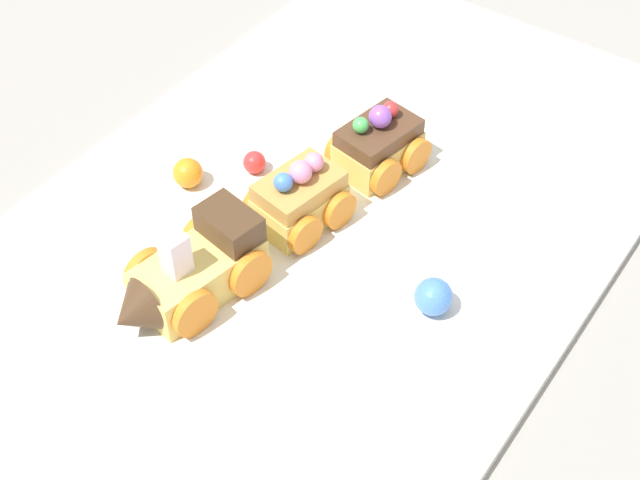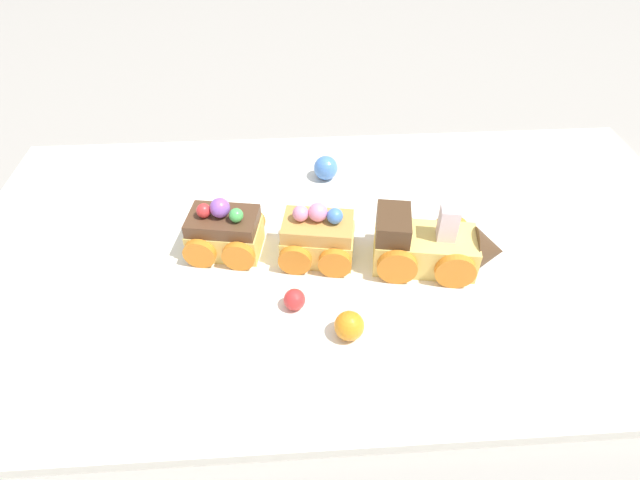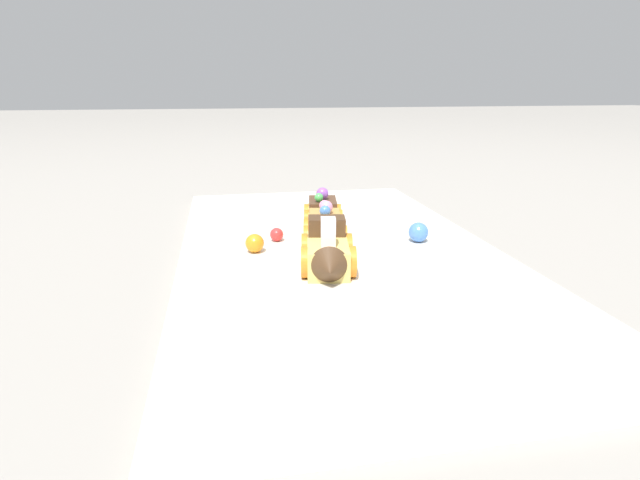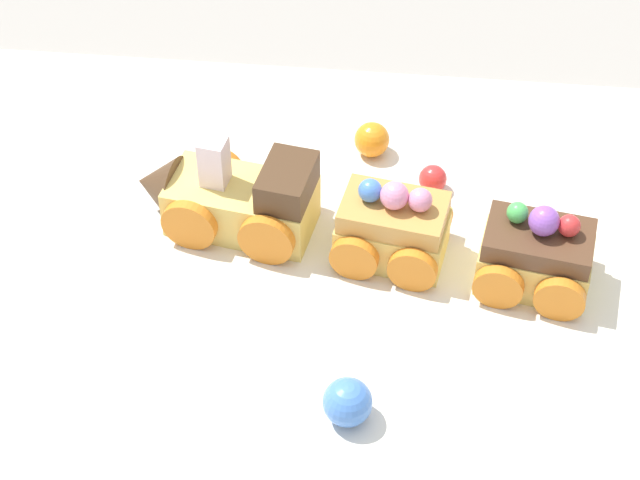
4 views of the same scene
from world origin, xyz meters
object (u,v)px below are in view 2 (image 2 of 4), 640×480
at_px(gumball_red, 295,299).
at_px(gumball_blue, 326,168).
at_px(cake_car_caramel, 318,238).
at_px(gumball_orange, 349,326).
at_px(cake_car_chocolate, 225,232).
at_px(cake_train_locomotive, 433,246).

bearing_deg(gumball_red, gumball_blue, 78.03).
bearing_deg(cake_car_caramel, gumball_orange, -69.09).
bearing_deg(cake_car_chocolate, gumball_orange, -36.54).
distance_m(cake_car_caramel, gumball_blue, 0.15).
bearing_deg(gumball_orange, cake_car_caramel, 101.34).
bearing_deg(cake_car_caramel, gumball_red, -101.02).
bearing_deg(gumball_red, gumball_orange, -37.56).
height_order(cake_train_locomotive, gumball_red, cake_train_locomotive).
xyz_separation_m(cake_car_chocolate, gumball_blue, (0.12, 0.13, -0.01)).
xyz_separation_m(cake_car_caramel, gumball_red, (-0.03, -0.07, -0.01)).
bearing_deg(gumball_blue, cake_car_chocolate, -132.40).
bearing_deg(gumball_blue, gumball_red, -101.97).
relative_size(cake_car_caramel, gumball_orange, 3.09).
relative_size(cake_train_locomotive, gumball_red, 6.50).
relative_size(cake_train_locomotive, gumball_blue, 4.45).
height_order(gumball_orange, gumball_blue, gumball_blue).
height_order(cake_train_locomotive, cake_car_caramel, cake_train_locomotive).
relative_size(cake_car_caramel, cake_car_chocolate, 1.00).
xyz_separation_m(cake_train_locomotive, gumball_red, (-0.14, -0.05, -0.01)).
xyz_separation_m(gumball_orange, gumball_blue, (-0.00, 0.25, 0.00)).
relative_size(cake_car_caramel, gumball_blue, 2.75).
height_order(cake_car_chocolate, gumball_orange, cake_car_chocolate).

